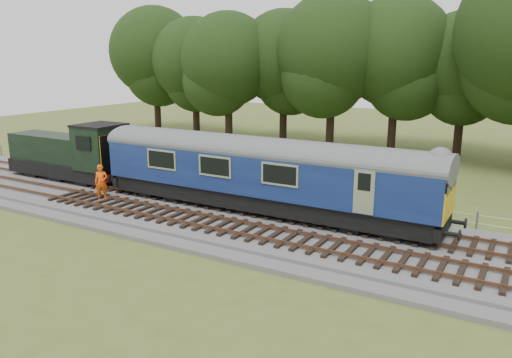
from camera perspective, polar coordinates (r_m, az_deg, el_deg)
The scene contains 9 objects.
ground at distance 22.23m, azimuth 12.09°, elevation -7.64°, with size 120.00×120.00×0.00m, color #4E6023.
ballast at distance 22.16m, azimuth 12.11°, elevation -7.21°, with size 70.00×7.00×0.35m, color #4C4C4F.
track_north at distance 23.35m, azimuth 13.22°, elevation -5.56°, with size 67.20×2.40×0.21m.
track_south at distance 20.65m, azimuth 10.75°, elevation -8.01°, with size 67.20×2.40×0.21m.
fence at distance 26.32m, azimuth 15.16°, elevation -4.43°, with size 64.00×0.12×1.00m, color #6B6054, non-canonical shape.
tree_line at distance 43.02m, azimuth 21.28°, elevation 2.06°, with size 70.00×8.00×18.00m, color black, non-canonical shape.
dmu_railcar at distance 24.95m, azimuth 0.55°, elevation 1.28°, with size 18.05×2.86×3.88m.
shunter_loco at distance 34.02m, azimuth -20.37°, elevation 2.67°, with size 8.91×2.60×3.38m.
worker at distance 28.65m, azimuth -17.26°, elevation -0.35°, with size 0.71×0.47×1.95m, color #FF550D.
Camera 1 is at (6.11, -19.83, 7.95)m, focal length 35.00 mm.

